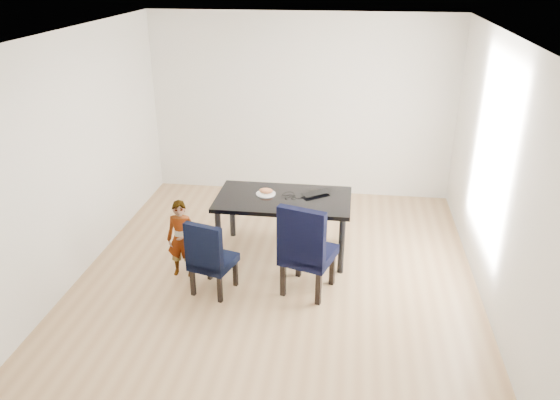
# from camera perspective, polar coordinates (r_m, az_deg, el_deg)

# --- Properties ---
(floor) EXTENTS (4.50, 5.00, 0.01)m
(floor) POSITION_cam_1_polar(r_m,az_deg,el_deg) (6.41, -0.24, -7.72)
(floor) COLOR tan
(floor) RESTS_ON ground
(ceiling) EXTENTS (4.50, 5.00, 0.01)m
(ceiling) POSITION_cam_1_polar(r_m,az_deg,el_deg) (5.49, -0.30, 17.09)
(ceiling) COLOR white
(ceiling) RESTS_ON wall_back
(wall_back) EXTENTS (4.50, 0.01, 2.70)m
(wall_back) POSITION_cam_1_polar(r_m,az_deg,el_deg) (8.19, 2.22, 9.73)
(wall_back) COLOR white
(wall_back) RESTS_ON ground
(wall_front) EXTENTS (4.50, 0.01, 2.70)m
(wall_front) POSITION_cam_1_polar(r_m,az_deg,el_deg) (3.61, -5.93, -10.09)
(wall_front) COLOR white
(wall_front) RESTS_ON ground
(wall_left) EXTENTS (0.01, 5.00, 2.70)m
(wall_left) POSITION_cam_1_polar(r_m,az_deg,el_deg) (6.51, -20.39, 4.41)
(wall_left) COLOR white
(wall_left) RESTS_ON ground
(wall_right) EXTENTS (0.01, 5.00, 2.70)m
(wall_right) POSITION_cam_1_polar(r_m,az_deg,el_deg) (5.95, 21.78, 2.42)
(wall_right) COLOR silver
(wall_right) RESTS_ON ground
(dining_table) EXTENTS (1.60, 0.90, 0.75)m
(dining_table) POSITION_cam_1_polar(r_m,az_deg,el_deg) (6.66, 0.35, -2.70)
(dining_table) COLOR black
(dining_table) RESTS_ON floor
(chair_left) EXTENTS (0.53, 0.54, 0.88)m
(chair_left) POSITION_cam_1_polar(r_m,az_deg,el_deg) (5.94, -7.00, -5.75)
(chair_left) COLOR black
(chair_left) RESTS_ON floor
(chair_right) EXTENTS (0.65, 0.66, 1.07)m
(chair_right) POSITION_cam_1_polar(r_m,az_deg,el_deg) (5.86, 3.02, -4.91)
(chair_right) COLOR black
(chair_right) RESTS_ON floor
(child) EXTENTS (0.35, 0.24, 0.92)m
(child) POSITION_cam_1_polar(r_m,az_deg,el_deg) (6.28, -10.26, -4.01)
(child) COLOR orange
(child) RESTS_ON floor
(plate) EXTENTS (0.24, 0.24, 0.01)m
(plate) POSITION_cam_1_polar(r_m,az_deg,el_deg) (6.59, -1.50, 0.66)
(plate) COLOR white
(plate) RESTS_ON dining_table
(sandwich) EXTENTS (0.18, 0.09, 0.07)m
(sandwich) POSITION_cam_1_polar(r_m,az_deg,el_deg) (6.57, -1.48, 0.98)
(sandwich) COLOR #BE6F43
(sandwich) RESTS_ON plate
(laptop) EXTENTS (0.41, 0.39, 0.03)m
(laptop) POSITION_cam_1_polar(r_m,az_deg,el_deg) (6.63, 3.53, 0.83)
(laptop) COLOR black
(laptop) RESTS_ON dining_table
(cable_tangle) EXTENTS (0.15, 0.15, 0.01)m
(cable_tangle) POSITION_cam_1_polar(r_m,az_deg,el_deg) (6.48, 1.08, 0.22)
(cable_tangle) COLOR black
(cable_tangle) RESTS_ON dining_table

